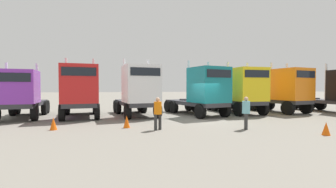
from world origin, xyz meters
The scene contains 12 objects.
ground centered at (0.00, 0.00, 0.00)m, with size 200.00×200.00×0.00m, color slate.
semi_truck_purple centered at (-12.39, 2.71, 1.77)m, with size 3.38×6.43×3.96m.
semi_truck_red centered at (-8.40, 2.44, 1.94)m, with size 3.36×6.30×4.35m.
semi_truck_white centered at (-4.22, 2.52, 1.98)m, with size 3.62×6.43×4.40m.
semi_truck_teal centered at (0.70, 2.04, 1.93)m, with size 4.10×6.75×4.31m.
semi_truck_yellow centered at (4.30, 2.69, 1.97)m, with size 3.04×6.56×4.36m.
semi_truck_orange centered at (8.41, 2.79, 1.97)m, with size 3.83×6.63×4.38m.
visitor_in_hivis centered at (-3.62, -3.10, 0.98)m, with size 0.54×0.54×1.70m.
visitor_with_camera centered at (0.98, -3.80, 1.00)m, with size 0.53×0.53×1.72m.
traffic_cone_near centered at (-5.20, -2.15, 0.34)m, with size 0.36×0.36×0.68m, color #F2590C.
traffic_cone_mid centered at (3.82, -5.91, 0.31)m, with size 0.36×0.36×0.62m, color #F2590C.
traffic_cone_far centered at (-8.95, -2.09, 0.33)m, with size 0.36×0.36×0.66m, color #F2590C.
Camera 1 is at (-5.39, -15.02, 2.21)m, focal length 24.88 mm.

